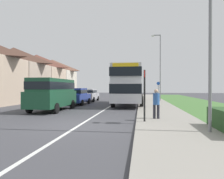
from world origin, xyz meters
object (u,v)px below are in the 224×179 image
object	(u,v)px
parked_car_silver	(89,94)
cycle_route_sign	(158,90)
street_lamp_mid	(160,64)
double_decker_bus	(129,84)
parked_van_dark_green	(53,92)
bus_stop_sign	(145,92)
parked_car_blue	(77,96)
street_lamp_near	(208,5)
pedestrian_at_stop	(156,102)

from	to	relation	value
parked_car_silver	cycle_route_sign	distance (m)	9.34
street_lamp_mid	parked_car_silver	bearing A→B (deg)	-176.52
cycle_route_sign	street_lamp_mid	bearing A→B (deg)	-91.06
double_decker_bus	street_lamp_mid	bearing A→B (deg)	58.24
parked_van_dark_green	bus_stop_sign	world-z (taller)	bus_stop_sign
parked_car_blue	parked_car_silver	xyz separation A→B (m)	(-0.07, 5.39, -0.06)
parked_car_silver	bus_stop_sign	size ratio (longest dim) A/B	1.65
parked_van_dark_green	parked_car_silver	size ratio (longest dim) A/B	1.26
parked_car_silver	cycle_route_sign	world-z (taller)	cycle_route_sign
parked_car_blue	parked_car_silver	distance (m)	5.39
parked_van_dark_green	street_lamp_near	distance (m)	11.83
double_decker_bus	parked_car_silver	distance (m)	7.51
double_decker_bus	street_lamp_mid	world-z (taller)	street_lamp_mid
double_decker_bus	parked_car_silver	bearing A→B (deg)	136.28
street_lamp_near	street_lamp_mid	bearing A→B (deg)	90.35
double_decker_bus	cycle_route_sign	size ratio (longest dim) A/B	3.84
street_lamp_mid	bus_stop_sign	bearing A→B (deg)	-97.45
double_decker_bus	pedestrian_at_stop	size ratio (longest dim) A/B	5.80
street_lamp_near	double_decker_bus	bearing A→B (deg)	105.75
street_lamp_near	bus_stop_sign	bearing A→B (deg)	137.46
parked_van_dark_green	street_lamp_near	bearing A→B (deg)	-37.47
parked_van_dark_green	parked_car_silver	distance (m)	11.03
cycle_route_sign	street_lamp_near	xyz separation A→B (m)	(0.07, -20.71, 3.38)
cycle_route_sign	pedestrian_at_stop	bearing A→B (deg)	-95.04
bus_stop_sign	street_lamp_near	bearing A→B (deg)	-42.54
parked_car_blue	street_lamp_near	xyz separation A→B (m)	(8.89, -12.53, 3.89)
parked_car_silver	street_lamp_mid	xyz separation A→B (m)	(8.85, 0.54, 3.85)
double_decker_bus	street_lamp_near	size ratio (longest dim) A/B	1.14
double_decker_bus	pedestrian_at_stop	bearing A→B (deg)	-78.47
bus_stop_sign	parked_van_dark_green	bearing A→B (deg)	144.40
parked_van_dark_green	bus_stop_sign	bearing A→B (deg)	-35.60
parked_car_blue	street_lamp_near	bearing A→B (deg)	-54.64
double_decker_bus	parked_van_dark_green	bearing A→B (deg)	-132.35
pedestrian_at_stop	street_lamp_mid	size ratio (longest dim) A/B	0.20
double_decker_bus	parked_car_blue	bearing A→B (deg)	-177.03
street_lamp_mid	pedestrian_at_stop	bearing A→B (deg)	-95.62
parked_car_silver	street_lamp_near	world-z (taller)	street_lamp_near
parked_car_silver	parked_van_dark_green	bearing A→B (deg)	-90.19
parked_car_blue	cycle_route_sign	world-z (taller)	cycle_route_sign
bus_stop_sign	street_lamp_mid	size ratio (longest dim) A/B	0.31
pedestrian_at_stop	street_lamp_near	distance (m)	5.17
pedestrian_at_stop	bus_stop_sign	distance (m)	1.31
bus_stop_sign	street_lamp_near	xyz separation A→B (m)	(2.26, -2.07, 3.27)
double_decker_bus	bus_stop_sign	world-z (taller)	double_decker_bus
double_decker_bus	street_lamp_near	bearing A→B (deg)	-74.25
street_lamp_near	parked_car_blue	bearing A→B (deg)	125.36
bus_stop_sign	street_lamp_near	size ratio (longest dim) A/B	0.31
double_decker_bus	cycle_route_sign	bearing A→B (deg)	65.90
double_decker_bus	parked_van_dark_green	distance (m)	8.03
pedestrian_at_stop	street_lamp_near	world-z (taller)	street_lamp_near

